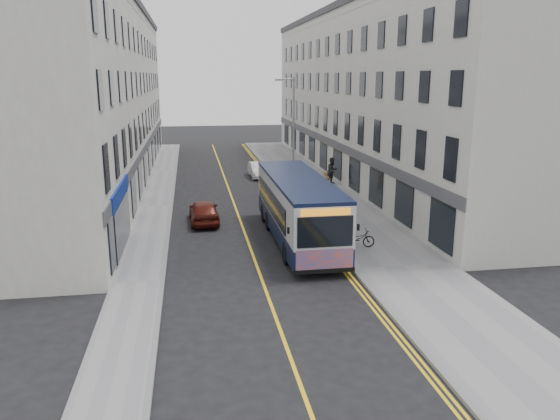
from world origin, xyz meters
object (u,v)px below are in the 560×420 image
object	(u,v)px
bicycle	(357,239)
car_maroon	(204,211)
streetlamp	(292,133)
city_bus	(298,207)
car_white	(258,170)
pedestrian_near	(326,183)
pedestrian_far	(332,171)

from	to	relation	value
bicycle	car_maroon	world-z (taller)	car_maroon
bicycle	streetlamp	bearing A→B (deg)	6.75
streetlamp	city_bus	bearing A→B (deg)	-99.07
city_bus	car_white	xyz separation A→B (m)	(0.26, 18.00, -1.17)
pedestrian_near	pedestrian_far	bearing A→B (deg)	80.09
streetlamp	car_maroon	world-z (taller)	streetlamp
pedestrian_far	car_white	world-z (taller)	pedestrian_far
city_bus	car_maroon	distance (m)	6.36
pedestrian_far	streetlamp	bearing A→B (deg)	-171.22
pedestrian_far	bicycle	bearing A→B (deg)	-132.22
pedestrian_near	pedestrian_far	world-z (taller)	pedestrian_far
bicycle	car_white	size ratio (longest dim) A/B	0.45
city_bus	car_maroon	size ratio (longest dim) A/B	2.83
city_bus	pedestrian_far	distance (m)	14.72
city_bus	pedestrian_near	bearing A→B (deg)	68.44
bicycle	pedestrian_near	distance (m)	12.02
city_bus	car_white	bearing A→B (deg)	89.18
car_white	car_maroon	xyz separation A→B (m)	(-4.81, -13.69, 0.06)
pedestrian_far	car_maroon	distance (m)	13.67
bicycle	pedestrian_far	size ratio (longest dim) A/B	0.84
pedestrian_far	car_maroon	bearing A→B (deg)	-168.45
streetlamp	car_maroon	size ratio (longest dim) A/B	2.03
city_bus	pedestrian_far	xyz separation A→B (m)	(5.38, 13.68, -0.65)
pedestrian_near	city_bus	bearing A→B (deg)	-100.26
pedestrian_far	pedestrian_near	bearing A→B (deg)	-143.02
bicycle	car_white	bearing A→B (deg)	9.35
pedestrian_far	city_bus	bearing A→B (deg)	-143.28
city_bus	car_white	world-z (taller)	city_bus
streetlamp	bicycle	world-z (taller)	streetlamp
streetlamp	bicycle	xyz separation A→B (m)	(0.84, -12.42, -3.82)
car_white	bicycle	bearing A→B (deg)	-85.40
car_white	car_maroon	size ratio (longest dim) A/B	0.94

